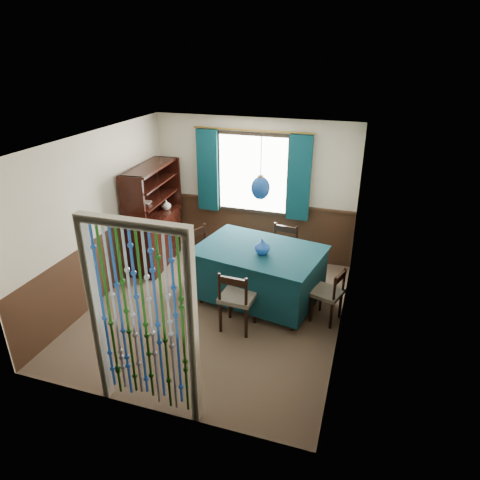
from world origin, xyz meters
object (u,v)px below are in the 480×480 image
(chair_right, at_px, (329,294))
(chair_far, at_px, (282,252))
(sideboard, at_px, (155,230))
(chair_left, at_px, (204,256))
(pendant_lamp, at_px, (260,188))
(chair_near, at_px, (237,298))
(vase_table, at_px, (262,247))
(bowl_shelf, at_px, (146,203))
(vase_sideboard, at_px, (166,204))
(dining_table, at_px, (259,272))

(chair_right, bearing_deg, chair_far, 59.55)
(chair_right, distance_m, sideboard, 3.29)
(chair_far, bearing_deg, sideboard, 8.24)
(chair_left, xyz_separation_m, pendant_lamp, (0.97, -0.22, 1.30))
(chair_near, distance_m, vase_table, 0.84)
(bowl_shelf, bearing_deg, chair_left, -9.24)
(chair_far, distance_m, chair_left, 1.28)
(pendant_lamp, distance_m, vase_sideboard, 2.43)
(dining_table, height_order, chair_near, chair_near)
(chair_far, relative_size, chair_right, 1.14)
(chair_near, bearing_deg, chair_right, 29.21)
(chair_right, bearing_deg, dining_table, 96.27)
(chair_near, height_order, vase_table, vase_table)
(pendant_lamp, relative_size, vase_sideboard, 4.31)
(chair_left, bearing_deg, vase_table, 95.30)
(chair_left, relative_size, sideboard, 0.54)
(chair_far, bearing_deg, pendant_lamp, 83.26)
(bowl_shelf, height_order, vase_sideboard, bowl_shelf)
(chair_near, bearing_deg, dining_table, 86.21)
(chair_left, bearing_deg, pendant_lamp, 100.66)
(chair_near, bearing_deg, pendant_lamp, 86.21)
(sideboard, bearing_deg, bowl_shelf, -83.15)
(chair_near, height_order, vase_sideboard, vase_sideboard)
(dining_table, bearing_deg, chair_near, -85.86)
(chair_left, bearing_deg, chair_near, 64.65)
(chair_near, height_order, chair_right, chair_near)
(chair_near, relative_size, bowl_shelf, 4.86)
(dining_table, xyz_separation_m, chair_near, (-0.09, -0.79, -0.01))
(chair_near, xyz_separation_m, chair_far, (0.27, 1.55, 0.01))
(chair_left, xyz_separation_m, vase_sideboard, (-1.06, 0.84, 0.48))
(chair_left, relative_size, bowl_shelf, 5.10)
(chair_far, bearing_deg, dining_table, 83.26)
(chair_right, xyz_separation_m, sideboard, (-3.16, 0.90, 0.18))
(chair_near, relative_size, chair_left, 0.95)
(vase_sideboard, bearing_deg, vase_table, -29.23)
(chair_far, distance_m, chair_right, 1.32)
(sideboard, xyz_separation_m, bowl_shelf, (0.06, -0.31, 0.62))
(chair_near, relative_size, sideboard, 0.51)
(chair_right, bearing_deg, bowl_shelf, 96.19)
(dining_table, xyz_separation_m, pendant_lamp, (-0.00, -0.00, 1.31))
(vase_sideboard, bearing_deg, sideboard, -99.56)
(vase_table, distance_m, bowl_shelf, 2.18)
(sideboard, distance_m, pendant_lamp, 2.50)
(chair_left, bearing_deg, dining_table, 100.66)
(dining_table, distance_m, chair_right, 1.09)
(dining_table, height_order, pendant_lamp, pendant_lamp)
(sideboard, bearing_deg, dining_table, -22.65)
(vase_table, bearing_deg, chair_far, 83.55)
(chair_near, distance_m, sideboard, 2.49)
(chair_near, xyz_separation_m, vase_table, (0.17, 0.66, 0.49))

